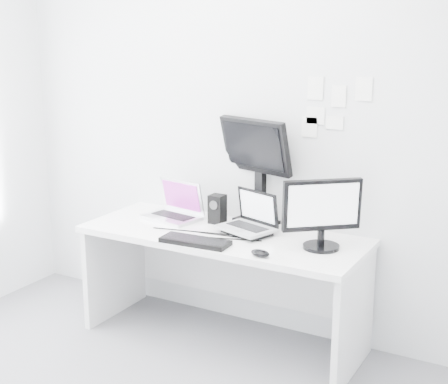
% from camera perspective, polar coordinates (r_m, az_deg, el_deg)
% --- Properties ---
extents(back_wall, '(3.60, 0.00, 3.60)m').
position_cam_1_polar(back_wall, '(4.25, 2.22, 5.68)').
color(back_wall, silver).
rests_on(back_wall, ground).
extents(desk, '(1.80, 0.70, 0.73)m').
position_cam_1_polar(desk, '(4.21, -0.11, -8.32)').
color(desk, white).
rests_on(desk, ground).
extents(macbook, '(0.40, 0.33, 0.27)m').
position_cam_1_polar(macbook, '(4.35, -4.64, -0.68)').
color(macbook, silver).
rests_on(macbook, desk).
extents(speaker, '(0.12, 0.12, 0.19)m').
position_cam_1_polar(speaker, '(4.26, -0.59, -1.50)').
color(speaker, black).
rests_on(speaker, desk).
extents(dell_laptop, '(0.39, 0.35, 0.27)m').
position_cam_1_polar(dell_laptop, '(4.02, 1.91, -1.84)').
color(dell_laptop, '#A8ABAF').
rests_on(dell_laptop, desk).
extents(rear_monitor, '(0.56, 0.32, 0.71)m').
position_cam_1_polar(rear_monitor, '(4.22, 2.94, 1.97)').
color(rear_monitor, black).
rests_on(rear_monitor, desk).
extents(samsung_monitor, '(0.49, 0.46, 0.43)m').
position_cam_1_polar(samsung_monitor, '(3.78, 8.59, -1.84)').
color(samsung_monitor, black).
rests_on(samsung_monitor, desk).
extents(keyboard, '(0.43, 0.18, 0.03)m').
position_cam_1_polar(keyboard, '(3.88, -2.54, -4.33)').
color(keyboard, black).
rests_on(keyboard, desk).
extents(mouse, '(0.13, 0.10, 0.04)m').
position_cam_1_polar(mouse, '(3.67, 3.19, -5.35)').
color(mouse, black).
rests_on(mouse, desk).
extents(wall_note_0, '(0.10, 0.00, 0.14)m').
position_cam_1_polar(wall_note_0, '(4.03, 7.99, 8.96)').
color(wall_note_0, white).
rests_on(wall_note_0, back_wall).
extents(wall_note_1, '(0.09, 0.00, 0.13)m').
position_cam_1_polar(wall_note_1, '(3.98, 10.00, 8.25)').
color(wall_note_1, white).
rests_on(wall_note_1, back_wall).
extents(wall_note_2, '(0.10, 0.00, 0.14)m').
position_cam_1_polar(wall_note_2, '(3.93, 12.12, 8.81)').
color(wall_note_2, white).
rests_on(wall_note_2, back_wall).
extents(wall_note_3, '(0.11, 0.00, 0.08)m').
position_cam_1_polar(wall_note_3, '(4.00, 9.63, 5.99)').
color(wall_note_3, white).
rests_on(wall_note_3, back_wall).
extents(wall_note_4, '(0.12, 0.00, 0.11)m').
position_cam_1_polar(wall_note_4, '(4.04, 8.00, 6.64)').
color(wall_note_4, white).
rests_on(wall_note_4, back_wall).
extents(wall_note_5, '(0.10, 0.00, 0.12)m').
position_cam_1_polar(wall_note_5, '(4.07, 7.47, 5.64)').
color(wall_note_5, white).
rests_on(wall_note_5, back_wall).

